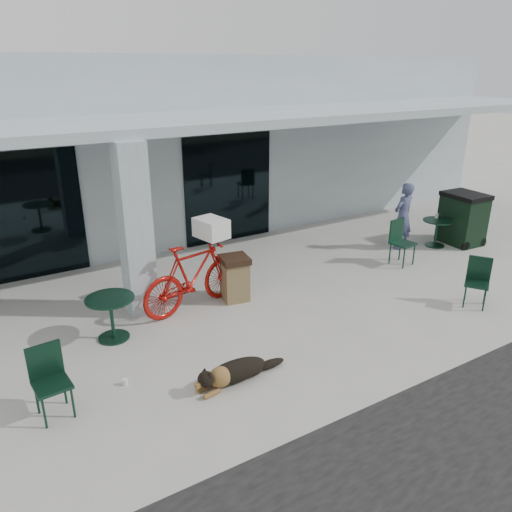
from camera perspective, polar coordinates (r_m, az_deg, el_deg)
ground at (r=8.34m, az=2.50°, el=-9.89°), size 80.00×80.00×0.00m
building at (r=15.10m, az=-16.01°, el=12.56°), size 22.00×7.00×4.50m
storefront_glass_left at (r=11.31m, az=-26.11°, el=3.85°), size 2.80×0.06×2.70m
storefront_glass_right at (r=12.69m, az=-3.18°, el=7.69°), size 2.40×0.06×2.70m
column at (r=9.01m, az=-13.62°, el=2.86°), size 0.50×0.50×3.12m
overhang at (r=10.38m, az=-8.69°, el=14.91°), size 22.00×2.80×0.18m
bicycle at (r=9.23m, az=-7.17°, el=-2.30°), size 2.24×1.04×1.30m
laundry_basket at (r=9.19m, az=-5.14°, el=3.20°), size 0.56×0.68×0.35m
dog at (r=7.35m, az=-2.31°, el=-12.86°), size 1.15×0.53×0.37m
cup_near_dog at (r=7.58m, az=-14.73°, el=-13.75°), size 0.09×0.09×0.10m
cafe_table_near at (r=8.61m, az=-16.14°, el=-6.85°), size 0.95×0.95×0.75m
cafe_chair_near at (r=7.05m, az=-22.30°, el=-13.38°), size 0.48×0.52×0.97m
cafe_table_far at (r=13.26m, az=19.90°, el=2.48°), size 0.91×0.91×0.68m
cafe_chair_far_a at (r=11.73m, az=16.45°, el=1.45°), size 0.53×0.57×1.03m
cafe_chair_far_b at (r=10.20m, az=23.93°, el=-2.85°), size 0.61×0.60×0.93m
person at (r=12.70m, az=16.46°, el=4.39°), size 0.65×0.48×1.64m
cup_on_table at (r=13.32m, az=19.94°, el=4.33°), size 0.10×0.10×0.11m
trash_receptacle at (r=9.59m, az=-2.44°, el=-2.55°), size 0.60×0.60×0.89m
wheeled_bin at (r=13.64m, az=22.54°, el=3.99°), size 0.86×1.06×1.30m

